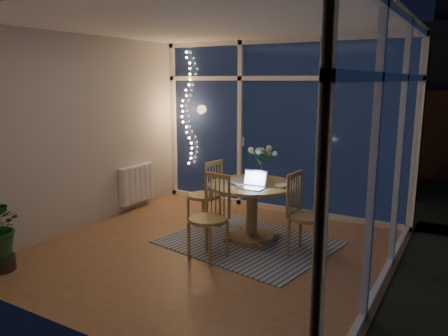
% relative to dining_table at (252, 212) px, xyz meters
% --- Properties ---
extents(floor, '(4.00, 4.00, 0.00)m').
position_rel_dining_table_xyz_m(floor, '(-0.27, -0.54, -0.37)').
color(floor, olive).
rests_on(floor, ground).
extents(ceiling, '(4.00, 4.00, 0.00)m').
position_rel_dining_table_xyz_m(ceiling, '(-0.27, -0.54, 2.23)').
color(ceiling, white).
rests_on(ceiling, wall_back).
extents(wall_back, '(4.00, 0.04, 2.60)m').
position_rel_dining_table_xyz_m(wall_back, '(-0.27, 1.46, 0.93)').
color(wall_back, beige).
rests_on(wall_back, floor).
extents(wall_front, '(4.00, 0.04, 2.60)m').
position_rel_dining_table_xyz_m(wall_front, '(-0.27, -2.54, 0.93)').
color(wall_front, beige).
rests_on(wall_front, floor).
extents(wall_left, '(0.04, 4.00, 2.60)m').
position_rel_dining_table_xyz_m(wall_left, '(-2.27, -0.54, 0.93)').
color(wall_left, beige).
rests_on(wall_left, floor).
extents(wall_right, '(0.04, 4.00, 2.60)m').
position_rel_dining_table_xyz_m(wall_right, '(1.73, -0.54, 0.93)').
color(wall_right, beige).
rests_on(wall_right, floor).
extents(window_wall_back, '(4.00, 0.10, 2.60)m').
position_rel_dining_table_xyz_m(window_wall_back, '(-0.27, 1.42, 0.93)').
color(window_wall_back, white).
rests_on(window_wall_back, floor).
extents(window_wall_right, '(0.10, 4.00, 2.60)m').
position_rel_dining_table_xyz_m(window_wall_right, '(1.69, -0.54, 0.93)').
color(window_wall_right, white).
rests_on(window_wall_right, floor).
extents(radiator, '(0.10, 0.70, 0.58)m').
position_rel_dining_table_xyz_m(radiator, '(-2.21, 0.36, 0.03)').
color(radiator, white).
rests_on(radiator, wall_left).
extents(fairy_lights, '(0.24, 0.10, 1.85)m').
position_rel_dining_table_xyz_m(fairy_lights, '(-1.92, 1.34, 1.15)').
color(fairy_lights, '#EAA65D').
rests_on(fairy_lights, window_wall_back).
extents(garden_patio, '(12.00, 6.00, 0.10)m').
position_rel_dining_table_xyz_m(garden_patio, '(0.23, 4.46, -0.43)').
color(garden_patio, black).
rests_on(garden_patio, ground).
extents(garden_fence, '(11.00, 0.08, 1.80)m').
position_rel_dining_table_xyz_m(garden_fence, '(-0.27, 4.96, 0.53)').
color(garden_fence, '#372314').
rests_on(garden_fence, ground).
extents(neighbour_roof, '(7.00, 3.00, 2.20)m').
position_rel_dining_table_xyz_m(neighbour_roof, '(0.03, 7.96, 1.83)').
color(neighbour_roof, '#33363D').
rests_on(neighbour_roof, ground).
extents(garden_shrubs, '(0.90, 0.90, 0.90)m').
position_rel_dining_table_xyz_m(garden_shrubs, '(-1.07, 2.86, 0.08)').
color(garden_shrubs, black).
rests_on(garden_shrubs, ground).
extents(rug, '(2.19, 1.87, 0.01)m').
position_rel_dining_table_xyz_m(rug, '(-0.00, -0.10, -0.37)').
color(rug, beige).
rests_on(rug, floor).
extents(dining_table, '(1.26, 1.26, 0.74)m').
position_rel_dining_table_xyz_m(dining_table, '(0.00, 0.00, 0.00)').
color(dining_table, '#A7844B').
rests_on(dining_table, floor).
extents(chair_left, '(0.50, 0.50, 0.97)m').
position_rel_dining_table_xyz_m(chair_left, '(-0.77, 0.09, 0.11)').
color(chair_left, '#A7844B').
rests_on(chair_left, floor).
extents(chair_right, '(0.49, 0.49, 0.98)m').
position_rel_dining_table_xyz_m(chair_right, '(0.77, -0.11, 0.12)').
color(chair_right, '#A7844B').
rests_on(chair_right, floor).
extents(chair_front, '(0.51, 0.51, 0.98)m').
position_rel_dining_table_xyz_m(chair_front, '(-0.17, -0.76, 0.12)').
color(chair_front, '#A7844B').
rests_on(chair_front, floor).
extents(laptop, '(0.31, 0.27, 0.22)m').
position_rel_dining_table_xyz_m(laptop, '(0.10, -0.22, 0.48)').
color(laptop, silver).
rests_on(laptop, dining_table).
extents(flower_vase, '(0.23, 0.23, 0.21)m').
position_rel_dining_table_xyz_m(flower_vase, '(0.03, 0.21, 0.48)').
color(flower_vase, white).
rests_on(flower_vase, dining_table).
extents(bowl, '(0.18, 0.18, 0.04)m').
position_rel_dining_table_xyz_m(bowl, '(0.39, 0.00, 0.39)').
color(bowl, white).
rests_on(bowl, dining_table).
extents(newspapers, '(0.47, 0.44, 0.02)m').
position_rel_dining_table_xyz_m(newspapers, '(-0.17, -0.00, 0.38)').
color(newspapers, silver).
rests_on(newspapers, dining_table).
extents(phone, '(0.13, 0.10, 0.01)m').
position_rel_dining_table_xyz_m(phone, '(0.12, -0.14, 0.38)').
color(phone, black).
rests_on(phone, dining_table).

